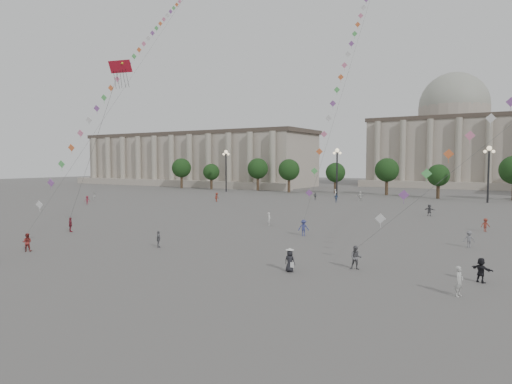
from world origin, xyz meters
The scene contains 29 objects.
ground centered at (0.00, 0.00, 0.00)m, with size 360.00×360.00×0.00m, color #565451.
hall_west centered at (-75.00, 93.89, 8.43)m, with size 84.00×26.22×17.20m.
hall_central centered at (0.00, 129.22, 14.23)m, with size 48.30×34.30×35.50m.
tree_row centered at (0.00, 78.00, 5.39)m, with size 137.12×5.12×8.00m.
lamp_post_far_west centered at (-45.00, 70.00, 7.35)m, with size 2.00×0.90×10.65m.
lamp_post_mid_west centered at (-15.00, 70.00, 7.35)m, with size 2.00×0.90×10.65m.
lamp_post_mid_east centered at (15.00, 70.00, 7.35)m, with size 2.00×0.90×10.65m.
person_crowd_0 centered at (-9.61, 55.99, 0.80)m, with size 0.94×0.39×1.60m, color #374E7C.
person_crowd_1 centered at (-52.45, 35.06, 0.75)m, with size 0.73×0.57×1.51m, color beige.
person_crowd_2 centered at (-46.30, 28.47, 0.78)m, with size 1.00×0.58×1.55m, color maroon.
person_crowd_3 centered at (19.67, 6.59, 0.80)m, with size 1.48×0.47×1.60m, color black.
person_crowd_4 centered at (-6.95, 62.06, 0.90)m, with size 1.67×0.53×1.80m, color silver.
person_crowd_6 centered at (17.56, 19.22, 0.76)m, with size 0.98×0.56×1.52m, color slate.
person_crowd_8 centered at (17.94, 30.40, 0.74)m, with size 0.95×0.55×1.48m, color maroon.
person_crowd_10 centered at (-14.51, 68.00, 0.87)m, with size 0.64×0.42×1.75m, color silver.
person_crowd_12 centered at (9.81, 42.36, 0.84)m, with size 1.56×0.50×1.69m, color #5E5D62.
person_crowd_13 centered at (-4.82, 22.08, 0.80)m, with size 0.58×0.38×1.60m, color silver.
person_crowd_16 centered at (-15.26, 58.96, 0.74)m, with size 0.87×0.36×1.49m, color #595A5D.
person_crowd_17 centered at (-29.82, 45.34, 0.88)m, with size 1.13×0.65×1.75m, color maroon.
person_crowd_19 centered at (18.90, 2.61, 0.87)m, with size 0.64×0.42×1.75m, color #B0B0AC.
tourist_0 centered at (-20.95, 6.30, 0.80)m, with size 0.94×0.39×1.61m, color maroon.
tourist_3 centered at (-6.29, 4.62, 0.76)m, with size 0.89×0.37×1.52m, color slate.
kite_flyer_0 centered at (-14.74, -2.58, 0.79)m, with size 0.76×0.60×1.57m, color maroon.
kite_flyer_1 centered at (2.03, 17.31, 0.85)m, with size 1.10×0.63×1.70m, color navy.
kite_flyer_2 centered at (11.65, 5.84, 0.86)m, with size 0.83×0.65×1.71m, color #58575C.
hat_person centered at (7.94, 2.72, 0.83)m, with size 0.78×0.60×1.69m.
dragon_kite centered at (-9.62, 3.50, 15.37)m, with size 6.87×1.95×18.78m.
kite_train_west centered at (-26.93, 23.26, 23.66)m, with size 23.52×48.50×68.27m.
kite_train_mid centered at (0.30, 38.18, 26.30)m, with size 3.98×38.88×60.17m.
Camera 1 is at (22.39, -25.43, 7.74)m, focal length 32.00 mm.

